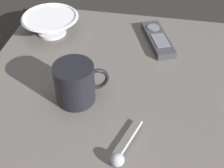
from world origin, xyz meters
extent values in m
plane|color=black|center=(0.00, 0.00, 0.00)|extent=(6.00, 6.00, 0.00)
cube|color=#5B5651|center=(0.00, 0.00, 0.02)|extent=(0.65, 0.67, 0.03)
cylinder|color=silver|center=(0.21, -0.19, 0.04)|extent=(0.08, 0.08, 0.01)
cone|color=silver|center=(0.21, -0.19, 0.06)|extent=(0.17, 0.17, 0.05)
torus|color=silver|center=(0.21, -0.19, 0.09)|extent=(0.16, 0.16, 0.01)
cylinder|color=black|center=(0.07, 0.07, 0.08)|extent=(0.09, 0.09, 0.10)
torus|color=black|center=(0.03, 0.05, 0.08)|extent=(0.06, 0.03, 0.06)
cylinder|color=#A3A5B2|center=(-0.07, 0.17, 0.05)|extent=(0.04, 0.09, 0.01)
sphere|color=#A3A5B2|center=(-0.05, 0.22, 0.05)|extent=(0.03, 0.03, 0.03)
cube|color=#38383D|center=(-0.10, -0.19, 0.04)|extent=(0.11, 0.17, 0.02)
cylinder|color=slate|center=(-0.08, -0.24, 0.05)|extent=(0.04, 0.04, 0.00)
cube|color=slate|center=(-0.11, -0.18, 0.05)|extent=(0.06, 0.08, 0.00)
camera|label=1|loc=(-0.10, 0.53, 0.54)|focal=48.39mm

